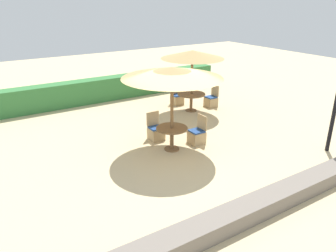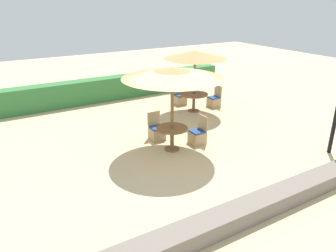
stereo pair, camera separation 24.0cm
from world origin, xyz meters
name	(u,v)px [view 1 (the left image)]	position (x,y,z in m)	size (l,w,h in m)	color
ground_plane	(179,161)	(0.00, 0.00, 0.00)	(40.00, 40.00, 0.00)	#D1BA8C
hedge_row	(94,91)	(0.00, 6.90, 0.52)	(13.00, 0.70, 1.05)	#387A3D
stone_border	(256,207)	(0.00, -3.02, 0.19)	(10.00, 0.56, 0.39)	slate
parasol_center	(172,73)	(0.25, 0.77, 2.45)	(2.99, 2.99, 2.62)	brown
round_table_center	(172,133)	(0.25, 0.77, 0.56)	(0.98, 0.98, 0.74)	brown
patio_chair_center_east	(197,135)	(1.21, 0.74, 0.26)	(0.46, 0.46, 0.93)	tan
patio_chair_center_north	(156,132)	(0.22, 1.71, 0.26)	(0.46, 0.46, 0.93)	tan
parasol_back_right	(192,55)	(2.98, 3.49, 2.35)	(2.54, 2.54, 2.52)	brown
round_table_back_right	(191,97)	(2.98, 3.49, 0.60)	(1.16, 1.16, 0.75)	brown
patio_chair_back_right_north	(177,99)	(2.97, 4.56, 0.26)	(0.46, 0.46, 0.93)	tan
patio_chair_back_right_east	(211,101)	(4.07, 3.51, 0.26)	(0.46, 0.46, 0.93)	tan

